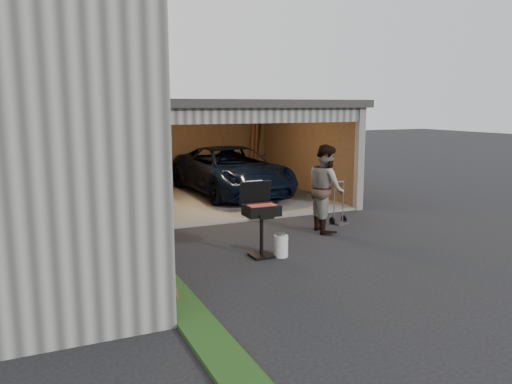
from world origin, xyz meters
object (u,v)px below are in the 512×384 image
man (326,188)px  propane_tank (281,246)px  hand_truck (340,216)px  plywood_panel (165,267)px  minivan (231,172)px  woman (152,213)px  bbq_grill (261,213)px

man → propane_tank: (-1.79, -1.31, -0.76)m
hand_truck → plywood_panel: bearing=-160.5°
propane_tank → minivan: bearing=76.4°
minivan → hand_truck: minivan is taller
woman → propane_tank: (2.17, -0.83, -0.65)m
minivan → woman: bearing=-125.6°
plywood_panel → hand_truck: hand_truck is taller
propane_tank → plywood_panel: size_ratio=0.47×
man → bbq_grill: size_ratio=1.40×
minivan → woman: (-3.69, -5.43, 0.12)m
propane_tank → hand_truck: bearing=35.3°
minivan → woman: woman is taller
minivan → propane_tank: (-1.52, -6.26, -0.52)m
minivan → plywood_panel: bearing=-119.9°
hand_truck → woman: bearing=-178.6°
bbq_grill → plywood_panel: 2.40m
bbq_grill → propane_tank: bbq_grill is taller
minivan → propane_tank: bearing=-105.1°
minivan → woman: 6.56m
bbq_grill → plywood_panel: bearing=-151.2°
woman → man: (3.95, 0.47, 0.11)m
propane_tank → plywood_panel: bearing=-157.9°
man → plywood_panel: bearing=129.2°
minivan → propane_tank: 6.46m
minivan → plywood_panel: size_ratio=6.08×
plywood_panel → woman: bearing=82.5°
man → woman: bearing=107.5°
hand_truck → man: bearing=-156.8°
propane_tank → hand_truck: 3.02m
woman → plywood_panel: 1.88m
man → hand_truck: 1.12m
plywood_panel → hand_truck: 5.59m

